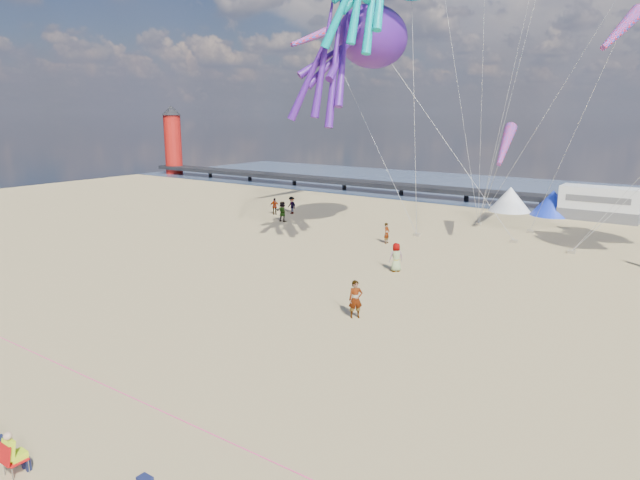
{
  "coord_description": "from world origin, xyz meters",
  "views": [
    {
      "loc": [
        15.06,
        -15.7,
        9.55
      ],
      "look_at": [
        -0.51,
        6.0,
        3.52
      ],
      "focal_mm": 32.0,
      "sensor_mm": 36.0,
      "label": 1
    }
  ],
  "objects_px": {
    "beachgoer_4": "(283,211)",
    "sandbag_d": "(530,231)",
    "standing_person": "(356,299)",
    "windsock_left": "(324,32)",
    "lighthouse": "(173,145)",
    "sandbag_c": "(572,252)",
    "beachgoer_5": "(387,233)",
    "beachgoer_0": "(396,257)",
    "windsock_mid": "(622,29)",
    "tent_blue": "(553,203)",
    "windsock_right": "(505,145)",
    "beachgoer_3": "(274,206)",
    "sandbag_e": "(478,224)",
    "sandbag_a": "(417,235)",
    "kite_octopus_purple": "(373,37)",
    "beachgoer_2": "(292,205)",
    "sandbag_b": "(514,241)",
    "motorhome_0": "(600,204)",
    "tent_white": "(510,199)"
  },
  "relations": [
    {
      "from": "sandbag_a",
      "to": "sandbag_d",
      "type": "xyz_separation_m",
      "value": [
        6.87,
        6.45,
        0.0
      ]
    },
    {
      "from": "sandbag_d",
      "to": "motorhome_0",
      "type": "bearing_deg",
      "value": 70.04
    },
    {
      "from": "beachgoer_4",
      "to": "kite_octopus_purple",
      "type": "distance_m",
      "value": 17.43
    },
    {
      "from": "lighthouse",
      "to": "windsock_right",
      "type": "distance_m",
      "value": 60.86
    },
    {
      "from": "lighthouse",
      "to": "standing_person",
      "type": "bearing_deg",
      "value": -33.41
    },
    {
      "from": "windsock_right",
      "to": "standing_person",
      "type": "bearing_deg",
      "value": -100.51
    },
    {
      "from": "motorhome_0",
      "to": "beachgoer_4",
      "type": "relative_size",
      "value": 3.66
    },
    {
      "from": "sandbag_d",
      "to": "sandbag_b",
      "type": "bearing_deg",
      "value": -89.03
    },
    {
      "from": "motorhome_0",
      "to": "kite_octopus_purple",
      "type": "height_order",
      "value": "kite_octopus_purple"
    },
    {
      "from": "sandbag_b",
      "to": "windsock_right",
      "type": "distance_m",
      "value": 7.24
    },
    {
      "from": "tent_blue",
      "to": "lighthouse",
      "type": "bearing_deg",
      "value": 176.05
    },
    {
      "from": "beachgoer_3",
      "to": "sandbag_e",
      "type": "xyz_separation_m",
      "value": [
        17.62,
        6.28,
        -0.67
      ]
    },
    {
      "from": "tent_blue",
      "to": "windsock_left",
      "type": "relative_size",
      "value": 0.53
    },
    {
      "from": "kite_octopus_purple",
      "to": "windsock_left",
      "type": "bearing_deg",
      "value": 156.64
    },
    {
      "from": "beachgoer_4",
      "to": "sandbag_d",
      "type": "bearing_deg",
      "value": -160.88
    },
    {
      "from": "sandbag_a",
      "to": "windsock_mid",
      "type": "height_order",
      "value": "windsock_mid"
    },
    {
      "from": "lighthouse",
      "to": "tent_blue",
      "type": "distance_m",
      "value": 58.23
    },
    {
      "from": "motorhome_0",
      "to": "beachgoer_3",
      "type": "distance_m",
      "value": 29.57
    },
    {
      "from": "sandbag_d",
      "to": "kite_octopus_purple",
      "type": "height_order",
      "value": "kite_octopus_purple"
    },
    {
      "from": "sandbag_d",
      "to": "beachgoer_2",
      "type": "bearing_deg",
      "value": -168.32
    },
    {
      "from": "beachgoer_2",
      "to": "windsock_left",
      "type": "relative_size",
      "value": 0.22
    },
    {
      "from": "lighthouse",
      "to": "beachgoer_5",
      "type": "xyz_separation_m",
      "value": [
        51.04,
        -23.31,
        -3.74
      ]
    },
    {
      "from": "lighthouse",
      "to": "sandbag_c",
      "type": "xyz_separation_m",
      "value": [
        62.96,
        -18.63,
        -4.39
      ]
    },
    {
      "from": "tent_blue",
      "to": "windsock_right",
      "type": "xyz_separation_m",
      "value": [
        -0.14,
        -14.67,
        6.02
      ]
    },
    {
      "from": "sandbag_e",
      "to": "windsock_mid",
      "type": "bearing_deg",
      "value": -24.2
    },
    {
      "from": "windsock_mid",
      "to": "sandbag_d",
      "type": "bearing_deg",
      "value": 153.92
    },
    {
      "from": "sandbag_a",
      "to": "sandbag_e",
      "type": "xyz_separation_m",
      "value": [
        2.31,
        7.16,
        0.0
      ]
    },
    {
      "from": "standing_person",
      "to": "sandbag_c",
      "type": "relative_size",
      "value": 3.65
    },
    {
      "from": "beachgoer_5",
      "to": "sandbag_a",
      "type": "distance_m",
      "value": 3.69
    },
    {
      "from": "beachgoer_4",
      "to": "windsock_left",
      "type": "xyz_separation_m",
      "value": [
        1.1,
        4.8,
        15.47
      ]
    },
    {
      "from": "beachgoer_4",
      "to": "sandbag_a",
      "type": "distance_m",
      "value": 12.55
    },
    {
      "from": "beachgoer_2",
      "to": "sandbag_e",
      "type": "bearing_deg",
      "value": 31.73
    },
    {
      "from": "standing_person",
      "to": "windsock_left",
      "type": "bearing_deg",
      "value": 84.58
    },
    {
      "from": "beachgoer_0",
      "to": "windsock_left",
      "type": "relative_size",
      "value": 0.24
    },
    {
      "from": "beachgoer_2",
      "to": "beachgoer_4",
      "type": "distance_m",
      "value": 3.92
    },
    {
      "from": "windsock_mid",
      "to": "beachgoer_2",
      "type": "bearing_deg",
      "value": -170.69
    },
    {
      "from": "beachgoer_0",
      "to": "beachgoer_4",
      "type": "bearing_deg",
      "value": -80.07
    },
    {
      "from": "lighthouse",
      "to": "beachgoer_4",
      "type": "relative_size",
      "value": 4.99
    },
    {
      "from": "beachgoer_2",
      "to": "kite_octopus_purple",
      "type": "height_order",
      "value": "kite_octopus_purple"
    },
    {
      "from": "tent_blue",
      "to": "sandbag_b",
      "type": "distance_m",
      "value": 13.68
    },
    {
      "from": "beachgoer_3",
      "to": "windsock_mid",
      "type": "bearing_deg",
      "value": -49.37
    },
    {
      "from": "beachgoer_3",
      "to": "sandbag_c",
      "type": "xyz_separation_m",
      "value": [
        26.51,
        0.23,
        -0.67
      ]
    },
    {
      "from": "motorhome_0",
      "to": "beachgoer_3",
      "type": "xyz_separation_m",
      "value": [
        -25.55,
        -14.86,
        -0.72
      ]
    },
    {
      "from": "tent_white",
      "to": "windsock_left",
      "type": "distance_m",
      "value": 23.82
    },
    {
      "from": "standing_person",
      "to": "sandbag_a",
      "type": "height_order",
      "value": "standing_person"
    },
    {
      "from": "beachgoer_4",
      "to": "sandbag_a",
      "type": "bearing_deg",
      "value": -176.58
    },
    {
      "from": "beachgoer_0",
      "to": "windsock_mid",
      "type": "distance_m",
      "value": 20.74
    },
    {
      "from": "lighthouse",
      "to": "windsock_mid",
      "type": "xyz_separation_m",
      "value": [
        64.31,
        -17.18,
        10.23
      ]
    },
    {
      "from": "beachgoer_5",
      "to": "sandbag_c",
      "type": "height_order",
      "value": "beachgoer_5"
    },
    {
      "from": "motorhome_0",
      "to": "kite_octopus_purple",
      "type": "distance_m",
      "value": 26.63
    }
  ]
}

